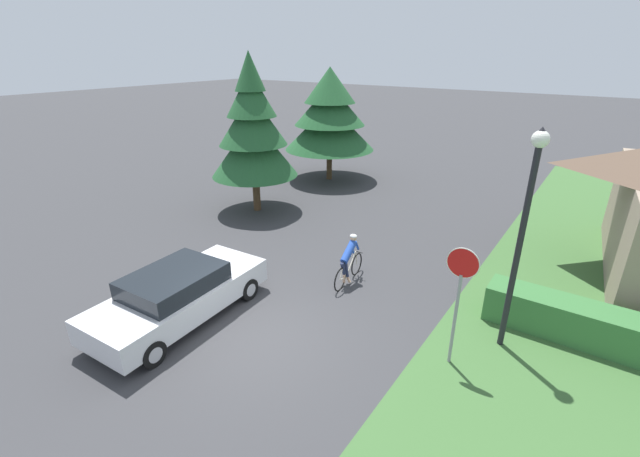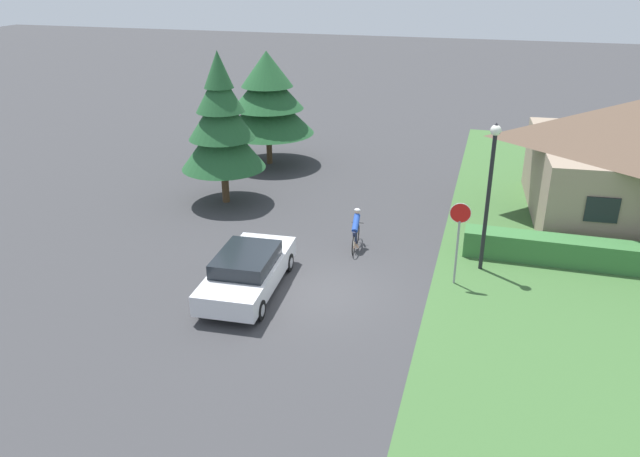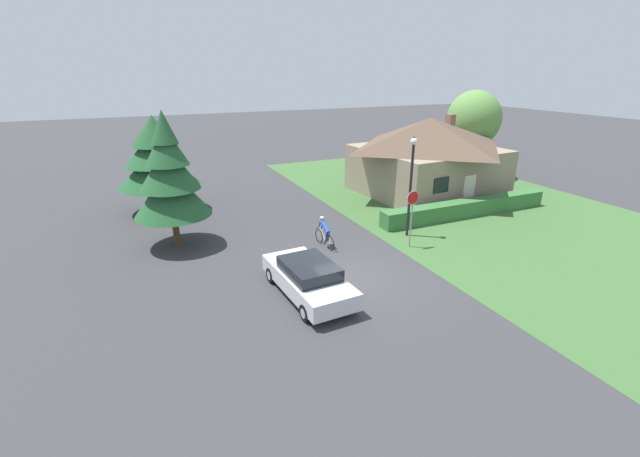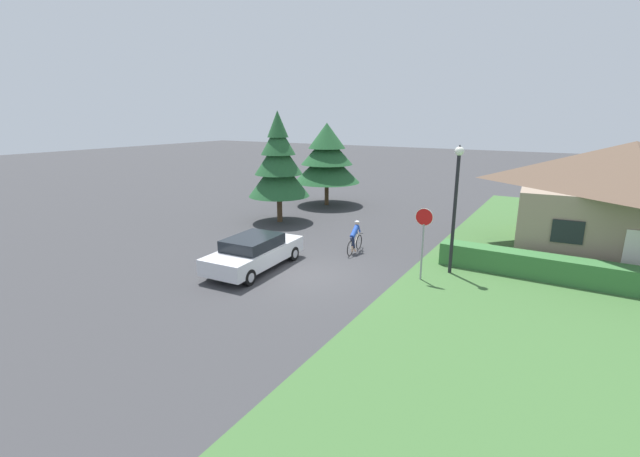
% 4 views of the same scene
% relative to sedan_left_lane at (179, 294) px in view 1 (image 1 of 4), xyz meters
% --- Properties ---
extents(ground_plane, '(140.00, 140.00, 0.00)m').
position_rel_sedan_left_lane_xyz_m(ground_plane, '(2.12, 0.47, -0.69)').
color(ground_plane, '#38383A').
extents(sedan_left_lane, '(2.13, 4.70, 1.35)m').
position_rel_sedan_left_lane_xyz_m(sedan_left_lane, '(0.00, 0.00, 0.00)').
color(sedan_left_lane, silver).
rests_on(sedan_left_lane, ground).
extents(cyclist, '(0.44, 1.78, 1.44)m').
position_rel_sedan_left_lane_xyz_m(cyclist, '(2.52, 3.99, 0.00)').
color(cyclist, black).
rests_on(cyclist, ground).
extents(stop_sign, '(0.65, 0.07, 2.75)m').
position_rel_sedan_left_lane_xyz_m(stop_sign, '(6.14, 2.26, 1.21)').
color(stop_sign, gray).
rests_on(stop_sign, ground).
extents(street_lamp, '(0.34, 0.34, 4.98)m').
position_rel_sedan_left_lane_xyz_m(street_lamp, '(6.91, 3.54, 2.48)').
color(street_lamp, black).
rests_on(street_lamp, ground).
extents(conifer_tall_near, '(3.49, 3.49, 6.30)m').
position_rel_sedan_left_lane_xyz_m(conifer_tall_near, '(-3.85, 7.02, 2.67)').
color(conifer_tall_near, '#4C3823').
rests_on(conifer_tall_near, ground).
extents(conifer_tall_far, '(4.51, 4.51, 5.56)m').
position_rel_sedan_left_lane_xyz_m(conifer_tall_far, '(-3.96, 12.69, 2.59)').
color(conifer_tall_far, '#4C3823').
rests_on(conifer_tall_far, ground).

